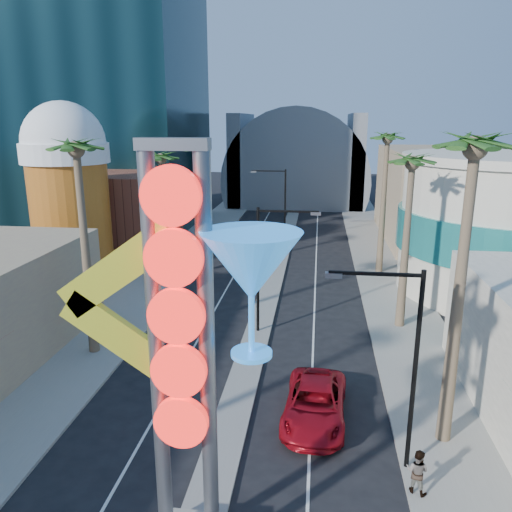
{
  "coord_description": "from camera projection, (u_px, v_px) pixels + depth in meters",
  "views": [
    {
      "loc": [
        3.52,
        -8.93,
        12.94
      ],
      "look_at": [
        -0.33,
        21.69,
        4.55
      ],
      "focal_mm": 35.0,
      "sensor_mm": 36.0,
      "label": 1
    }
  ],
  "objects": [
    {
      "name": "palm_6",
      "position": [
        412.0,
        173.0,
        29.74
      ],
      "size": [
        2.4,
        2.4,
        11.7
      ],
      "color": "brown",
      "rests_on": "ground"
    },
    {
      "name": "filler_east",
      "position": [
        432.0,
        195.0,
        55.08
      ],
      "size": [
        10.0,
        20.0,
        10.0
      ],
      "primitive_type": "cube",
      "color": "tan",
      "rests_on": "ground"
    },
    {
      "name": "palm_1",
      "position": [
        77.0,
        163.0,
        25.93
      ],
      "size": [
        2.4,
        2.4,
        12.7
      ],
      "color": "brown",
      "rests_on": "ground"
    },
    {
      "name": "palm_7",
      "position": [
        387.0,
        147.0,
        41.0
      ],
      "size": [
        2.4,
        2.4,
        12.7
      ],
      "color": "brown",
      "rests_on": "ground"
    },
    {
      "name": "sidewalk_east",
      "position": [
        383.0,
        269.0,
        44.71
      ],
      "size": [
        5.0,
        100.0,
        0.15
      ],
      "primitive_type": "cube",
      "color": "gray",
      "rests_on": "ground"
    },
    {
      "name": "streetlight_2",
      "position": [
        403.0,
        354.0,
        17.95
      ],
      "size": [
        3.45,
        0.25,
        8.0
      ],
      "color": "black",
      "rests_on": "ground"
    },
    {
      "name": "palm_3",
      "position": [
        197.0,
        156.0,
        51.18
      ],
      "size": [
        2.4,
        2.4,
        11.2
      ],
      "color": "brown",
      "rests_on": "ground"
    },
    {
      "name": "pedestrian_b",
      "position": [
        417.0,
        471.0,
        17.59
      ],
      "size": [
        1.01,
        0.94,
        1.67
      ],
      "primitive_type": "imported",
      "rotation": [
        0.0,
        0.0,
        2.66
      ],
      "color": "gray",
      "rests_on": "sidewalk_east"
    },
    {
      "name": "median",
      "position": [
        280.0,
        257.0,
        48.73
      ],
      "size": [
        1.6,
        84.0,
        0.15
      ],
      "primitive_type": "cube",
      "color": "gray",
      "rests_on": "ground"
    },
    {
      "name": "turquoise_building",
      "position": [
        511.0,
        226.0,
        37.55
      ],
      "size": [
        16.6,
        16.6,
        10.6
      ],
      "color": "#BEB7A0",
      "rests_on": "ground"
    },
    {
      "name": "brick_filler_west",
      "position": [
        121.0,
        214.0,
        49.63
      ],
      "size": [
        10.0,
        10.0,
        8.0
      ],
      "primitive_type": "cube",
      "color": "brown",
      "rests_on": "ground"
    },
    {
      "name": "hotel_tower",
      "position": [
        105.0,
        14.0,
        58.24
      ],
      "size": [
        20.0,
        20.0,
        50.0
      ],
      "primitive_type": "cube",
      "color": "black",
      "rests_on": "ground"
    },
    {
      "name": "streetlight_1",
      "position": [
        280.0,
        199.0,
        53.28
      ],
      "size": [
        3.79,
        0.25,
        8.0
      ],
      "color": "black",
      "rests_on": "ground"
    },
    {
      "name": "streetlight_0",
      "position": [
        267.0,
        259.0,
        30.17
      ],
      "size": [
        3.79,
        0.25,
        8.0
      ],
      "color": "black",
      "rests_on": "ground"
    },
    {
      "name": "palm_5",
      "position": [
        473.0,
        169.0,
        17.9
      ],
      "size": [
        2.4,
        2.4,
        13.2
      ],
      "color": "brown",
      "rests_on": "ground"
    },
    {
      "name": "beer_mug",
      "position": [
        68.0,
        185.0,
        41.08
      ],
      "size": [
        7.0,
        7.0,
        14.5
      ],
      "color": "#AA5A16",
      "rests_on": "ground"
    },
    {
      "name": "red_pickup",
      "position": [
        315.0,
        404.0,
        22.13
      ],
      "size": [
        2.98,
        5.92,
        1.61
      ],
      "primitive_type": "imported",
      "rotation": [
        0.0,
        0.0,
        -0.06
      ],
      "color": "#AA0D19",
      "rests_on": "ground"
    },
    {
      "name": "palm_2",
      "position": [
        161.0,
        166.0,
        39.69
      ],
      "size": [
        2.4,
        2.4,
        11.2
      ],
      "color": "brown",
      "rests_on": "ground"
    },
    {
      "name": "neon_sign",
      "position": [
        211.0,
        341.0,
        13.19
      ],
      "size": [
        6.53,
        2.6,
        12.55
      ],
      "color": "gray",
      "rests_on": "ground"
    },
    {
      "name": "sidewalk_west",
      "position": [
        177.0,
        262.0,
        47.0
      ],
      "size": [
        5.0,
        100.0,
        0.15
      ],
      "primitive_type": "cube",
      "color": "gray",
      "rests_on": "ground"
    },
    {
      "name": "canopy",
      "position": [
        297.0,
        176.0,
        80.17
      ],
      "size": [
        22.0,
        16.0,
        22.0
      ],
      "color": "slate",
      "rests_on": "ground"
    }
  ]
}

